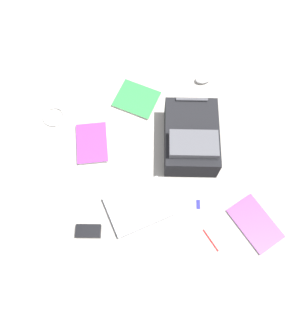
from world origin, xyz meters
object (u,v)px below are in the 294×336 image
object	(u,v)px
power_brick	(88,231)
book_red	(255,224)
laptop	(138,206)
book_blue	(137,99)
usb_stick	(198,204)
book_comic	(92,143)
pen_black	(211,240)
cable_coil	(54,116)
backpack	(191,138)
computer_mouse	(203,79)

from	to	relation	value
power_brick	book_red	bearing A→B (deg)	168.75
laptop	book_blue	xyz separation A→B (m)	(-0.14, -0.65, -0.01)
power_brick	usb_stick	world-z (taller)	power_brick
laptop	book_comic	size ratio (longest dim) A/B	1.34
pen_black	cable_coil	bearing A→B (deg)	-53.58
power_brick	pen_black	distance (m)	0.63
laptop	usb_stick	size ratio (longest dim) A/B	7.19
backpack	laptop	size ratio (longest dim) A/B	1.30
laptop	pen_black	size ratio (longest dim) A/B	2.73
computer_mouse	cable_coil	bearing A→B (deg)	-90.68
book_comic	laptop	bearing A→B (deg)	111.80
book_comic	book_blue	world-z (taller)	book_comic
cable_coil	power_brick	size ratio (longest dim) A/B	1.06
laptop	computer_mouse	bearing A→B (deg)	-129.98
book_red	cable_coil	distance (m)	1.28
book_comic	computer_mouse	size ratio (longest dim) A/B	2.70
book_comic	book_red	bearing A→B (deg)	138.32
backpack	book_comic	distance (m)	0.56
power_brick	backpack	bearing A→B (deg)	-151.57
book_red	book_comic	bearing A→B (deg)	-41.68
book_comic	book_blue	distance (m)	0.38
book_blue	computer_mouse	xyz separation A→B (m)	(-0.43, -0.03, 0.01)
book_comic	usb_stick	bearing A→B (deg)	134.77
cable_coil	usb_stick	world-z (taller)	cable_coil
book_comic	book_red	size ratio (longest dim) A/B	0.84
laptop	computer_mouse	distance (m)	0.89
backpack	laptop	bearing A→B (deg)	37.91
pen_black	backpack	bearing A→B (deg)	-94.93
computer_mouse	usb_stick	xyz separation A→B (m)	(0.26, 0.74, -0.02)
cable_coil	computer_mouse	bearing A→B (deg)	-178.28
power_brick	pen_black	xyz separation A→B (m)	(-0.60, 0.20, -0.01)
book_red	computer_mouse	size ratio (longest dim) A/B	3.21
cable_coil	power_brick	world-z (taller)	power_brick
laptop	usb_stick	world-z (taller)	laptop
book_blue	usb_stick	distance (m)	0.73
laptop	book_comic	bearing A→B (deg)	-68.20
power_brick	cable_coil	bearing A→B (deg)	-84.08
book_red	book_blue	distance (m)	0.98
book_comic	cable_coil	bearing A→B (deg)	-51.04
backpack	cable_coil	xyz separation A→B (m)	(0.72, -0.37, -0.08)
book_comic	cable_coil	distance (m)	0.29
usb_stick	book_comic	bearing A→B (deg)	-45.23
laptop	book_blue	size ratio (longest dim) A/B	1.15
backpack	pen_black	world-z (taller)	backpack
book_red	usb_stick	world-z (taller)	book_red
backpack	book_comic	xyz separation A→B (m)	(0.54, -0.14, -0.08)
book_comic	power_brick	world-z (taller)	power_brick
book_red	computer_mouse	distance (m)	0.91
computer_mouse	cable_coil	size ratio (longest dim) A/B	0.73
cable_coil	book_comic	bearing A→B (deg)	128.96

